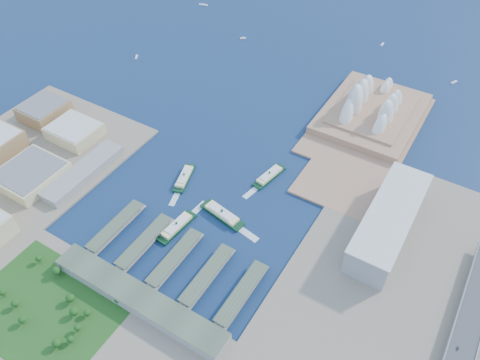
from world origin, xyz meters
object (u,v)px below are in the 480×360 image
Objects in this scene: ferry_c at (177,225)px; car_c at (458,349)px; opera_house at (375,99)px; ferry_d at (222,213)px; toaster_building at (389,222)px; ferry_a at (184,176)px; ferry_b at (269,175)px.

ferry_c is 13.23× the size of car_c.
opera_house is 362.11m from car_c.
ferry_d reaches higher than ferry_c.
ferry_d is (-82.73, -274.66, -26.41)m from opera_house.
ferry_d is at bearing -106.76° from opera_house.
toaster_building is at bearing -56.10° from ferry_d.
ferry_a is 108.44m from ferry_b.
ferry_b is at bearing -109.47° from opera_house.
ferry_b is (90.97, 59.02, 0.07)m from ferry_a.
opera_house reaches higher than car_c.
opera_house reaches higher than ferry_b.
ferry_c is 308.42m from car_c.
ferry_c is at bearing -150.48° from toaster_building.
ferry_d reaches higher than ferry_a.
car_c reaches higher than ferry_c.
ferry_a is 12.34× the size of car_c.
ferry_c is (-207.09, -117.25, -15.28)m from toaster_building.
toaster_building is 238.47m from ferry_c.
toaster_building is at bearing 6.45° from ferry_b.
ferry_c is (40.51, -69.80, 0.35)m from ferry_a.
opera_house is at bearing 114.23° from toaster_building.
toaster_building is 37.17× the size of car_c.
ferry_d is at bearing 173.22° from car_c.
ferry_d is (34.36, 42.60, 0.37)m from ferry_c.
ferry_b is 0.95× the size of ferry_c.
toaster_building reaches higher than ferry_c.
car_c is (273.73, -32.54, 9.87)m from ferry_d.
opera_house is at bearing 41.07° from ferry_a.
opera_house is 288.06m from ferry_d.
ferry_c is at bearing 151.64° from ferry_d.
ferry_b is at bearing 175.78° from toaster_building.
car_c is at bearing -14.08° from ferry_b.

